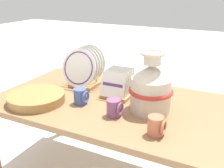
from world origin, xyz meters
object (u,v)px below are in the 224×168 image
at_px(ceramic_vase, 151,87).
at_px(wicker_charger_stack, 36,98).
at_px(mug_plum_glaze, 114,108).
at_px(mug_terracotta_glaze, 156,126).
at_px(mug_cobalt_glaze, 81,96).
at_px(dish_rack_square_plates, 117,87).
at_px(dish_rack_round_plates, 83,69).

distance_m(ceramic_vase, wicker_charger_stack, 0.69).
distance_m(mug_plum_glaze, mug_terracotta_glaze, 0.27).
bearing_deg(mug_terracotta_glaze, mug_cobalt_glaze, 164.55).
xyz_separation_m(dish_rack_square_plates, wicker_charger_stack, (-0.40, -0.29, -0.04)).
distance_m(ceramic_vase, mug_terracotta_glaze, 0.28).
relative_size(wicker_charger_stack, mug_cobalt_glaze, 3.63).
bearing_deg(mug_cobalt_glaze, ceramic_vase, 13.59).
relative_size(mug_plum_glaze, mug_cobalt_glaze, 1.00).
distance_m(wicker_charger_stack, mug_cobalt_glaze, 0.27).
relative_size(wicker_charger_stack, mug_terracotta_glaze, 3.63).
distance_m(dish_rack_square_plates, mug_cobalt_glaze, 0.24).
xyz_separation_m(dish_rack_round_plates, wicker_charger_stack, (-0.12, -0.35, -0.10)).
height_order(dish_rack_round_plates, mug_terracotta_glaze, dish_rack_round_plates).
height_order(wicker_charger_stack, mug_cobalt_glaze, mug_cobalt_glaze).
bearing_deg(mug_plum_glaze, ceramic_vase, 45.11).
bearing_deg(dish_rack_round_plates, mug_cobalt_glaze, -61.21).
relative_size(ceramic_vase, dish_rack_square_plates, 1.84).
height_order(dish_rack_square_plates, mug_cobalt_glaze, dish_rack_square_plates).
bearing_deg(mug_terracotta_glaze, wicker_charger_stack, 177.02).
bearing_deg(mug_plum_glaze, mug_cobalt_glaze, 167.61).
bearing_deg(wicker_charger_stack, mug_cobalt_glaze, 21.64).
bearing_deg(wicker_charger_stack, dish_rack_round_plates, 71.64).
xyz_separation_m(dish_rack_round_plates, dish_rack_square_plates, (0.28, -0.06, -0.06)).
bearing_deg(mug_cobalt_glaze, mug_plum_glaze, -12.39).
xyz_separation_m(mug_plum_glaze, mug_terracotta_glaze, (0.26, -0.09, 0.00)).
height_order(dish_rack_round_plates, mug_cobalt_glaze, dish_rack_round_plates).
xyz_separation_m(wicker_charger_stack, mug_plum_glaze, (0.50, 0.05, 0.02)).
height_order(wicker_charger_stack, mug_terracotta_glaze, mug_terracotta_glaze).
bearing_deg(mug_plum_glaze, mug_terracotta_glaze, -18.27).
xyz_separation_m(ceramic_vase, mug_plum_glaze, (-0.15, -0.15, -0.10)).
xyz_separation_m(dish_rack_round_plates, mug_terracotta_glaze, (0.64, -0.39, -0.08)).
bearing_deg(wicker_charger_stack, mug_plum_glaze, 5.28).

